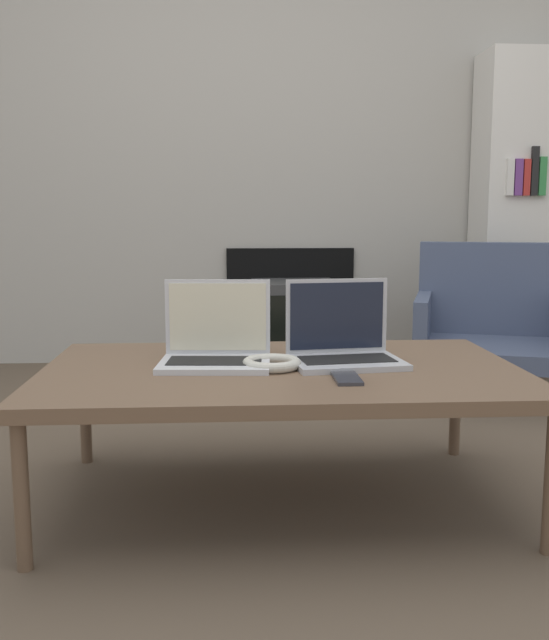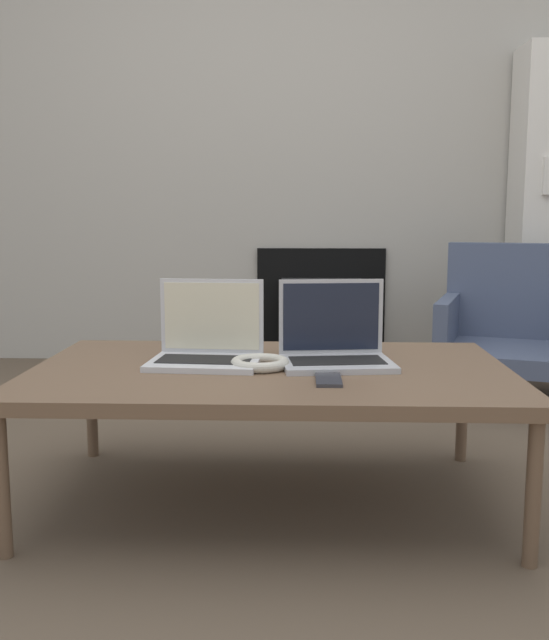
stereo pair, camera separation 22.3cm
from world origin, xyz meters
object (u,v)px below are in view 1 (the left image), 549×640
laptop_right (343,344)px  phone (347,378)px  laptop_left (216,346)px  headphones (272,363)px  tv (294,325)px  armchair (493,321)px

laptop_right → phone: size_ratio=2.45×
laptop_left → headphones: 0.17m
laptop_left → tv: size_ratio=0.69×
laptop_right → headphones: (-0.21, -0.07, -0.04)m
laptop_right → armchair: armchair is taller
tv → laptop_right: bearing=-90.5°
phone → tv: bearing=88.8°
phone → laptop_left: bearing=146.1°
tv → armchair: (0.86, -0.51, 0.09)m
laptop_left → laptop_right: (0.36, -0.00, 0.00)m
laptop_left → headphones: (0.15, -0.07, -0.04)m
laptop_left → armchair: size_ratio=0.38×
tv → armchair: size_ratio=0.55×
phone → tv: tv is taller
laptop_left → tv: laptop_left is taller
armchair → tv: bearing=167.1°
laptop_left → phone: (0.33, -0.22, -0.05)m
headphones → phone: 0.23m
phone → tv: (0.04, 1.91, -0.16)m
laptop_right → phone: laptop_right is taller
headphones → phone: headphones is taller
headphones → tv: size_ratio=0.35×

